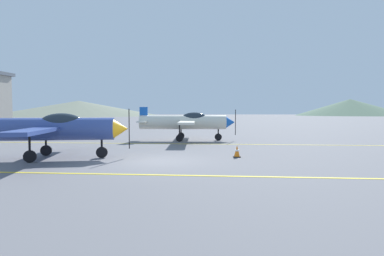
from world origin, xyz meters
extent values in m
plane|color=slate|center=(0.00, 0.00, 0.00)|extent=(400.00, 400.00, 0.00)
cube|color=yellow|center=(0.00, -3.08, 0.01)|extent=(80.00, 0.16, 0.01)
cube|color=yellow|center=(0.00, 7.71, 0.01)|extent=(80.00, 0.16, 0.01)
cylinder|color=#33478C|center=(-5.59, 0.25, 1.42)|extent=(6.72, 2.41, 1.07)
cone|color=#F2A519|center=(-2.01, 1.00, 1.42)|extent=(0.86, 1.03, 0.91)
cube|color=black|center=(-1.62, 1.08, 1.42)|extent=(0.06, 0.12, 1.95)
ellipsoid|color=#1E2833|center=(-4.73, 0.43, 1.74)|extent=(2.09, 1.26, 0.88)
cube|color=#33478C|center=(-5.21, 0.33, 1.47)|extent=(2.81, 8.64, 0.16)
cylinder|color=black|center=(-2.92, 0.81, 0.76)|extent=(0.10, 0.10, 0.98)
cylinder|color=black|center=(-2.92, 0.81, 0.27)|extent=(0.56, 0.23, 0.55)
cylinder|color=black|center=(-5.56, -0.85, 0.76)|extent=(0.10, 0.10, 0.98)
cylinder|color=black|center=(-5.56, -0.85, 0.27)|extent=(0.56, 0.23, 0.55)
cylinder|color=black|center=(-6.00, 1.26, 0.76)|extent=(0.10, 0.10, 0.98)
cylinder|color=black|center=(-6.00, 1.26, 0.27)|extent=(0.56, 0.23, 0.55)
cylinder|color=silver|center=(-0.04, 10.27, 1.42)|extent=(6.70, 1.52, 1.07)
cone|color=blue|center=(3.62, 10.52, 1.42)|extent=(0.74, 0.96, 0.91)
cube|color=black|center=(4.01, 10.54, 1.42)|extent=(0.05, 0.12, 1.95)
ellipsoid|color=#1E2833|center=(0.84, 10.33, 1.74)|extent=(2.01, 1.01, 0.88)
cube|color=silver|center=(0.35, 10.30, 1.47)|extent=(1.65, 8.65, 0.16)
cube|color=silver|center=(-3.06, 10.07, 1.47)|extent=(0.85, 2.58, 0.10)
cube|color=blue|center=(-3.06, 10.07, 2.00)|extent=(0.62, 0.16, 1.17)
cylinder|color=black|center=(2.69, 10.46, 0.76)|extent=(0.10, 0.10, 0.98)
cylinder|color=black|center=(2.69, 10.46, 0.27)|extent=(0.55, 0.15, 0.55)
cylinder|color=black|center=(-0.16, 9.19, 0.76)|extent=(0.10, 0.10, 0.98)
cylinder|color=black|center=(-0.16, 9.19, 0.27)|extent=(0.55, 0.15, 0.55)
cylinder|color=black|center=(-0.31, 11.33, 0.76)|extent=(0.10, 0.10, 0.98)
cylinder|color=black|center=(-0.31, 11.33, 0.27)|extent=(0.55, 0.15, 0.55)
cube|color=black|center=(3.65, 1.62, 0.02)|extent=(0.36, 0.36, 0.04)
cone|color=orange|center=(3.65, 1.62, 0.32)|extent=(0.29, 0.29, 0.55)
cylinder|color=white|center=(3.65, 1.62, 0.34)|extent=(0.20, 0.20, 0.08)
cone|color=slate|center=(-64.50, 133.75, 3.59)|extent=(77.95, 77.95, 7.18)
cone|color=#4C6651|center=(68.03, 152.20, 4.13)|extent=(53.20, 53.20, 8.26)
camera|label=1|loc=(2.77, -14.18, 2.28)|focal=29.87mm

